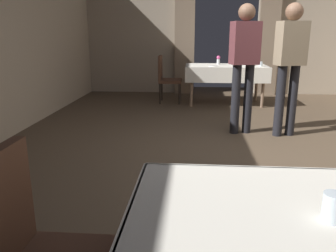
{
  "coord_description": "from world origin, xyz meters",
  "views": [
    {
      "loc": [
        -0.69,
        -3.76,
        1.35
      ],
      "look_at": [
        -1.0,
        0.23,
        0.25
      ],
      "focal_mm": 36.2,
      "sensor_mm": 36.0,
      "label": 1
    }
  ],
  "objects_px": {
    "flower_vase_mid": "(218,60)",
    "person_diner_standing_aside": "(244,59)",
    "plate_mid_c": "(213,66)",
    "person_waiter_by_doorway": "(290,59)",
    "glass_mid_b": "(249,62)",
    "dining_table_near": "(304,251)",
    "chair_near_left": "(34,252)",
    "chair_mid_left": "(166,77)",
    "dining_table_mid": "(226,70)",
    "glass_mid_d": "(261,64)",
    "glass_near_b": "(333,207)"
  },
  "relations": [
    {
      "from": "plate_mid_c",
      "to": "chair_mid_left",
      "type": "bearing_deg",
      "value": 164.47
    },
    {
      "from": "person_waiter_by_doorway",
      "to": "dining_table_near",
      "type": "bearing_deg",
      "value": -103.54
    },
    {
      "from": "person_waiter_by_doorway",
      "to": "person_diner_standing_aside",
      "type": "xyz_separation_m",
      "value": [
        -0.57,
        0.08,
        0.0
      ]
    },
    {
      "from": "dining_table_near",
      "to": "flower_vase_mid",
      "type": "bearing_deg",
      "value": 89.1
    },
    {
      "from": "dining_table_near",
      "to": "plate_mid_c",
      "type": "relative_size",
      "value": 6.64
    },
    {
      "from": "plate_mid_c",
      "to": "dining_table_mid",
      "type": "bearing_deg",
      "value": 42.06
    },
    {
      "from": "person_waiter_by_doorway",
      "to": "person_diner_standing_aside",
      "type": "bearing_deg",
      "value": 172.21
    },
    {
      "from": "dining_table_mid",
      "to": "flower_vase_mid",
      "type": "distance_m",
      "value": 0.29
    },
    {
      "from": "glass_mid_b",
      "to": "plate_mid_c",
      "type": "height_order",
      "value": "glass_mid_b"
    },
    {
      "from": "plate_mid_c",
      "to": "person_diner_standing_aside",
      "type": "relative_size",
      "value": 0.11
    },
    {
      "from": "dining_table_mid",
      "to": "glass_mid_d",
      "type": "relative_size",
      "value": 17.13
    },
    {
      "from": "glass_near_b",
      "to": "glass_mid_d",
      "type": "distance_m",
      "value": 5.52
    },
    {
      "from": "flower_vase_mid",
      "to": "person_diner_standing_aside",
      "type": "bearing_deg",
      "value": -85.22
    },
    {
      "from": "chair_mid_left",
      "to": "flower_vase_mid",
      "type": "xyz_separation_m",
      "value": [
        1.02,
        0.15,
        0.33
      ]
    },
    {
      "from": "person_waiter_by_doorway",
      "to": "glass_mid_b",
      "type": "bearing_deg",
      "value": 94.88
    },
    {
      "from": "plate_mid_c",
      "to": "person_waiter_by_doorway",
      "type": "height_order",
      "value": "person_waiter_by_doorway"
    },
    {
      "from": "glass_near_b",
      "to": "plate_mid_c",
      "type": "xyz_separation_m",
      "value": [
        -0.11,
        5.42,
        -0.04
      ]
    },
    {
      "from": "dining_table_near",
      "to": "chair_near_left",
      "type": "height_order",
      "value": "chair_near_left"
    },
    {
      "from": "glass_mid_b",
      "to": "person_waiter_by_doorway",
      "type": "height_order",
      "value": "person_waiter_by_doorway"
    },
    {
      "from": "dining_table_near",
      "to": "glass_mid_d",
      "type": "xyz_separation_m",
      "value": [
        0.86,
        5.49,
        0.15
      ]
    },
    {
      "from": "chair_near_left",
      "to": "person_diner_standing_aside",
      "type": "relative_size",
      "value": 0.54
    },
    {
      "from": "glass_near_b",
      "to": "flower_vase_mid",
      "type": "bearing_deg",
      "value": 89.94
    },
    {
      "from": "dining_table_mid",
      "to": "glass_near_b",
      "type": "height_order",
      "value": "glass_near_b"
    },
    {
      "from": "glass_near_b",
      "to": "glass_mid_d",
      "type": "relative_size",
      "value": 1.07
    },
    {
      "from": "glass_near_b",
      "to": "plate_mid_c",
      "type": "bearing_deg",
      "value": 91.14
    },
    {
      "from": "dining_table_mid",
      "to": "glass_mid_d",
      "type": "bearing_deg",
      "value": -15.99
    },
    {
      "from": "chair_near_left",
      "to": "plate_mid_c",
      "type": "height_order",
      "value": "chair_near_left"
    },
    {
      "from": "dining_table_mid",
      "to": "person_diner_standing_aside",
      "type": "distance_m",
      "value": 2.09
    },
    {
      "from": "flower_vase_mid",
      "to": "glass_mid_b",
      "type": "relative_size",
      "value": 1.49
    },
    {
      "from": "person_diner_standing_aside",
      "to": "plate_mid_c",
      "type": "bearing_deg",
      "value": 99.36
    },
    {
      "from": "flower_vase_mid",
      "to": "person_diner_standing_aside",
      "type": "height_order",
      "value": "person_diner_standing_aside"
    },
    {
      "from": "chair_mid_left",
      "to": "person_waiter_by_doorway",
      "type": "height_order",
      "value": "person_waiter_by_doorway"
    },
    {
      "from": "flower_vase_mid",
      "to": "plate_mid_c",
      "type": "bearing_deg",
      "value": -105.74
    },
    {
      "from": "chair_mid_left",
      "to": "flower_vase_mid",
      "type": "relative_size",
      "value": 5.42
    },
    {
      "from": "chair_mid_left",
      "to": "person_waiter_by_doorway",
      "type": "bearing_deg",
      "value": -50.4
    },
    {
      "from": "flower_vase_mid",
      "to": "person_waiter_by_doorway",
      "type": "xyz_separation_m",
      "value": [
        0.76,
        -2.31,
        0.18
      ]
    },
    {
      "from": "chair_near_left",
      "to": "dining_table_near",
      "type": "bearing_deg",
      "value": -5.48
    },
    {
      "from": "chair_near_left",
      "to": "glass_mid_d",
      "type": "relative_size",
      "value": 10.18
    },
    {
      "from": "chair_near_left",
      "to": "glass_mid_b",
      "type": "relative_size",
      "value": 8.08
    },
    {
      "from": "plate_mid_c",
      "to": "glass_mid_d",
      "type": "relative_size",
      "value": 2.02
    },
    {
      "from": "flower_vase_mid",
      "to": "person_waiter_by_doorway",
      "type": "distance_m",
      "value": 2.44
    },
    {
      "from": "glass_mid_b",
      "to": "glass_near_b",
      "type": "bearing_deg",
      "value": -95.87
    },
    {
      "from": "plate_mid_c",
      "to": "glass_mid_d",
      "type": "bearing_deg",
      "value": 3.45
    },
    {
      "from": "glass_near_b",
      "to": "glass_mid_b",
      "type": "bearing_deg",
      "value": 84.13
    },
    {
      "from": "chair_mid_left",
      "to": "plate_mid_c",
      "type": "relative_size",
      "value": 5.04
    },
    {
      "from": "chair_near_left",
      "to": "glass_mid_d",
      "type": "bearing_deg",
      "value": 71.05
    },
    {
      "from": "glass_mid_b",
      "to": "glass_mid_d",
      "type": "relative_size",
      "value": 1.26
    },
    {
      "from": "glass_near_b",
      "to": "chair_mid_left",
      "type": "bearing_deg",
      "value": 100.18
    },
    {
      "from": "glass_mid_b",
      "to": "person_diner_standing_aside",
      "type": "distance_m",
      "value": 2.12
    },
    {
      "from": "person_diner_standing_aside",
      "to": "person_waiter_by_doorway",
      "type": "bearing_deg",
      "value": -7.79
    }
  ]
}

